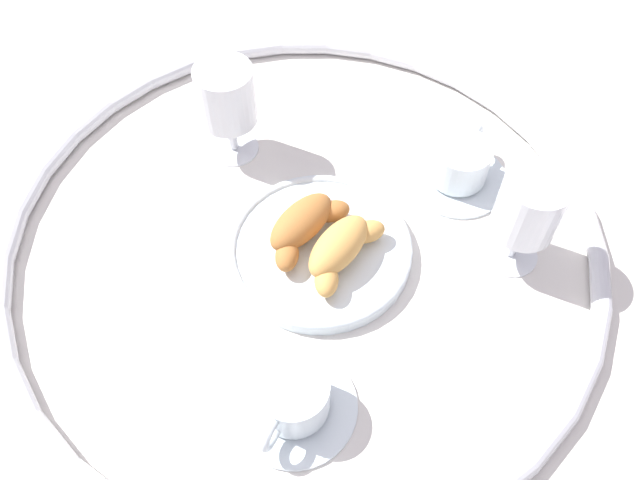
{
  "coord_description": "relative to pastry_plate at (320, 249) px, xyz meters",
  "views": [
    {
      "loc": [
        0.28,
        0.38,
        0.68
      ],
      "look_at": [
        -0.01,
        0.03,
        0.03
      ],
      "focal_mm": 37.04,
      "sensor_mm": 36.0,
      "label": 1
    }
  ],
  "objects": [
    {
      "name": "ground_plane",
      "position": [
        0.01,
        -0.03,
        -0.01
      ],
      "size": [
        2.2,
        2.2,
        0.0
      ],
      "primitive_type": "plane",
      "color": "silver"
    },
    {
      "name": "table_chrome_rim",
      "position": [
        0.01,
        -0.03,
        0.0
      ],
      "size": [
        0.75,
        0.75,
        0.02
      ],
      "primitive_type": "torus",
      "color": "silver",
      "rests_on": "ground_plane"
    },
    {
      "name": "pastry_plate",
      "position": [
        0.0,
        0.0,
        0.0
      ],
      "size": [
        0.23,
        0.23,
        0.02
      ],
      "color": "silver",
      "rests_on": "ground_plane"
    },
    {
      "name": "croissant_large",
      "position": [
        0.01,
        -0.02,
        0.03
      ],
      "size": [
        0.13,
        0.08,
        0.04
      ],
      "color": "#AD6B33",
      "rests_on": "pastry_plate"
    },
    {
      "name": "croissant_small",
      "position": [
        -0.01,
        0.03,
        0.03
      ],
      "size": [
        0.13,
        0.08,
        0.04
      ],
      "color": "#D6994C",
      "rests_on": "pastry_plate"
    },
    {
      "name": "coffee_cup_near",
      "position": [
        0.15,
        0.14,
        0.02
      ],
      "size": [
        0.14,
        0.14,
        0.06
      ],
      "color": "silver",
      "rests_on": "ground_plane"
    },
    {
      "name": "coffee_cup_far",
      "position": [
        -0.22,
        0.02,
        0.02
      ],
      "size": [
        0.14,
        0.14,
        0.06
      ],
      "color": "silver",
      "rests_on": "ground_plane"
    },
    {
      "name": "juice_glass_left",
      "position": [
        -0.18,
        0.15,
        0.08
      ],
      "size": [
        0.08,
        0.08,
        0.14
      ],
      "color": "white",
      "rests_on": "ground_plane"
    },
    {
      "name": "juice_glass_right",
      "position": [
        -0.02,
        -0.21,
        0.08
      ],
      "size": [
        0.08,
        0.08,
        0.14
      ],
      "color": "white",
      "rests_on": "ground_plane"
    }
  ]
}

